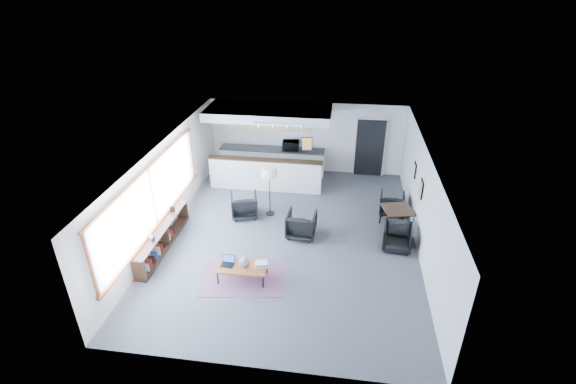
# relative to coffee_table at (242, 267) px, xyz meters

# --- Properties ---
(room) EXTENTS (7.02, 9.02, 2.62)m
(room) POSITION_rel_coffee_table_xyz_m (0.87, 2.00, 0.94)
(room) COLOR #4A4A4C
(room) RESTS_ON ground
(window) EXTENTS (0.10, 5.95, 1.66)m
(window) POSITION_rel_coffee_table_xyz_m (-2.59, 1.10, 1.10)
(window) COLOR #8CBFFF
(window) RESTS_ON room
(console) EXTENTS (0.35, 3.00, 0.80)m
(console) POSITION_rel_coffee_table_xyz_m (-2.43, 0.95, -0.03)
(console) COLOR #301D11
(console) RESTS_ON floor
(kitchenette) EXTENTS (4.20, 1.96, 2.60)m
(kitchenette) POSITION_rel_coffee_table_xyz_m (-0.33, 5.71, 1.02)
(kitchenette) COLOR white
(kitchenette) RESTS_ON floor
(doorway) EXTENTS (1.10, 0.12, 2.15)m
(doorway) POSITION_rel_coffee_table_xyz_m (3.17, 6.42, 0.72)
(doorway) COLOR black
(doorway) RESTS_ON room
(track_light) EXTENTS (1.60, 0.07, 0.15)m
(track_light) POSITION_rel_coffee_table_xyz_m (0.28, 4.20, 2.17)
(track_light) COLOR silver
(track_light) RESTS_ON room
(wall_art_lower) EXTENTS (0.03, 0.38, 0.48)m
(wall_art_lower) POSITION_rel_coffee_table_xyz_m (4.34, 2.40, 1.19)
(wall_art_lower) COLOR black
(wall_art_lower) RESTS_ON room
(wall_art_upper) EXTENTS (0.03, 0.34, 0.44)m
(wall_art_upper) POSITION_rel_coffee_table_xyz_m (4.34, 3.70, 1.14)
(wall_art_upper) COLOR black
(wall_art_upper) RESTS_ON room
(kilim_rug) EXTENTS (2.17, 1.62, 0.01)m
(kilim_rug) POSITION_rel_coffee_table_xyz_m (0.00, -0.00, -0.35)
(kilim_rug) COLOR #62384C
(kilim_rug) RESTS_ON floor
(coffee_table) EXTENTS (1.19, 0.66, 0.39)m
(coffee_table) POSITION_rel_coffee_table_xyz_m (0.00, 0.00, 0.00)
(coffee_table) COLOR brown
(coffee_table) RESTS_ON floor
(laptop) EXTENTS (0.32, 0.26, 0.22)m
(laptop) POSITION_rel_coffee_table_xyz_m (-0.36, 0.04, 0.09)
(laptop) COLOR black
(laptop) RESTS_ON coffee_table
(ceramic_pot) EXTENTS (0.26, 0.26, 0.26)m
(ceramic_pot) POSITION_rel_coffee_table_xyz_m (0.06, -0.03, 0.16)
(ceramic_pot) COLOR gray
(ceramic_pot) RESTS_ON coffee_table
(book_stack) EXTENTS (0.38, 0.33, 0.10)m
(book_stack) POSITION_rel_coffee_table_xyz_m (0.46, 0.10, 0.07)
(book_stack) COLOR silver
(book_stack) RESTS_ON coffee_table
(coaster) EXTENTS (0.11, 0.11, 0.01)m
(coaster) POSITION_rel_coffee_table_xyz_m (0.06, -0.18, 0.03)
(coaster) COLOR #E5590C
(coaster) RESTS_ON coffee_table
(armchair_left) EXTENTS (0.95, 0.92, 0.80)m
(armchair_left) POSITION_rel_coffee_table_xyz_m (-0.64, 2.90, 0.04)
(armchair_left) COLOR black
(armchair_left) RESTS_ON floor
(armchair_right) EXTENTS (0.83, 0.79, 0.81)m
(armchair_right) POSITION_rel_coffee_table_xyz_m (1.20, 2.08, 0.05)
(armchair_right) COLOR black
(armchair_right) RESTS_ON floor
(floor_lamp) EXTENTS (0.50, 0.50, 1.60)m
(floor_lamp) POSITION_rel_coffee_table_xyz_m (0.12, 3.12, 1.03)
(floor_lamp) COLOR black
(floor_lamp) RESTS_ON floor
(dining_table) EXTENTS (0.97, 0.97, 0.67)m
(dining_table) POSITION_rel_coffee_table_xyz_m (3.87, 2.79, 0.25)
(dining_table) COLOR #301D11
(dining_table) RESTS_ON floor
(dining_chair_near) EXTENTS (0.70, 0.67, 0.65)m
(dining_chair_near) POSITION_rel_coffee_table_xyz_m (3.82, 1.83, -0.03)
(dining_chair_near) COLOR black
(dining_chair_near) RESTS_ON floor
(dining_chair_far) EXTENTS (0.65, 0.62, 0.63)m
(dining_chair_far) POSITION_rel_coffee_table_xyz_m (3.82, 3.69, -0.04)
(dining_chair_far) COLOR black
(dining_chair_far) RESTS_ON floor
(microwave) EXTENTS (0.60, 0.35, 0.40)m
(microwave) POSITION_rel_coffee_table_xyz_m (0.35, 6.15, 0.77)
(microwave) COLOR black
(microwave) RESTS_ON kitchenette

